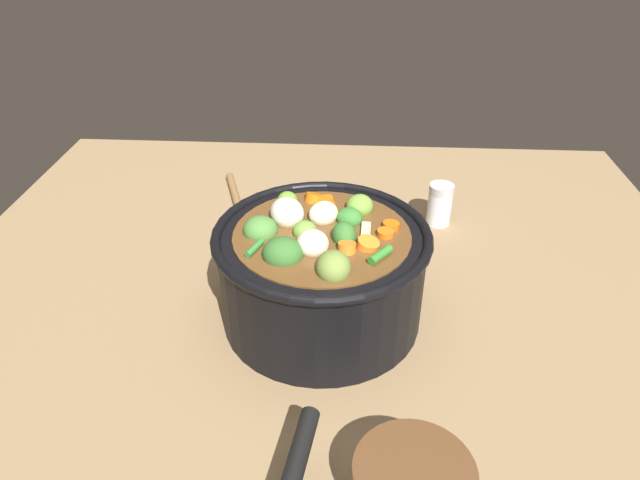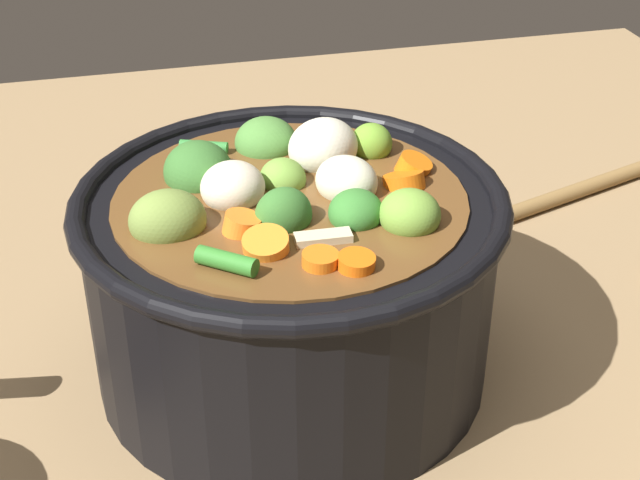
# 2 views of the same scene
# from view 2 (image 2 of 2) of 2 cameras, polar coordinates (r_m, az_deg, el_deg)

# --- Properties ---
(ground_plane) EXTENTS (1.10, 1.10, 0.00)m
(ground_plane) POSITION_cam_2_polar(r_m,az_deg,el_deg) (0.63, -1.62, -7.53)
(ground_plane) COLOR #8C704C
(cooking_pot) EXTENTS (0.26, 0.26, 0.15)m
(cooking_pot) POSITION_cam_2_polar(r_m,az_deg,el_deg) (0.59, -1.75, -2.21)
(cooking_pot) COLOR black
(cooking_pot) RESTS_ON ground_plane
(wooden_spoon) EXTENTS (0.22, 0.20, 0.01)m
(wooden_spoon) POSITION_cam_2_polar(r_m,az_deg,el_deg) (0.79, 18.30, 0.28)
(wooden_spoon) COLOR olive
(wooden_spoon) RESTS_ON ground_plane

